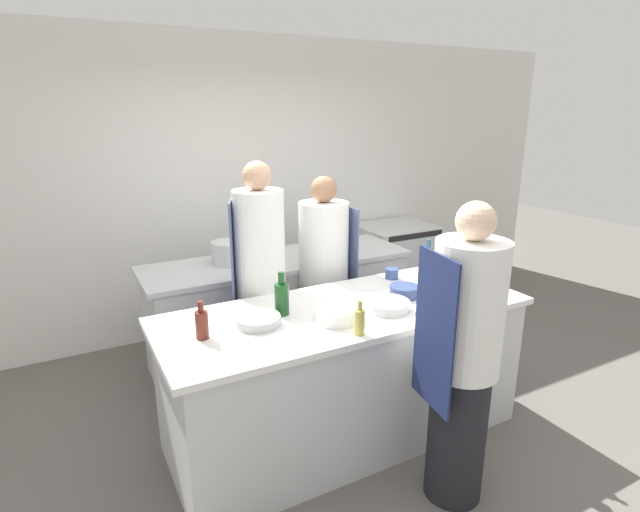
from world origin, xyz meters
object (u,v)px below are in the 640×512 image
Objects in this scene: bottle_water at (202,324)px; bowl_wooden_salad at (404,291)px; stockpot at (229,252)px; chef_at_stove at (324,281)px; oven_range at (394,266)px; chef_at_pass_far at (260,288)px; chef_at_prep_near at (463,360)px; bottle_wine at (478,282)px; bottle_sauce at (475,295)px; bowl_ceramic_blue at (337,315)px; bottle_olive_oil at (282,298)px; bowl_mixing_large at (258,320)px; bowl_prep_small at (388,305)px; bottle_vinegar at (359,321)px; bottle_cooking_oil at (427,265)px; cup at (392,273)px.

bottle_water is 1.37m from bowl_wooden_salad.
stockpot is (0.57, 1.27, 0.01)m from bottle_water.
bottle_water is at bearing -57.92° from chef_at_stove.
bowl_wooden_salad is at bearing -125.15° from oven_range.
chef_at_prep_near is at bearing -134.43° from chef_at_pass_far.
bowl_wooden_salad is 0.72× the size of stockpot.
oven_range is at bearing 67.55° from bottle_wine.
bottle_sauce is at bearing -12.51° from bottle_water.
chef_at_pass_far reaches higher than bowl_ceramic_blue.
bottle_olive_oil is at bearing -141.82° from oven_range.
bottle_olive_oil is 1.25× the size of bottle_water.
bowl_wooden_salad is at bearing -2.00° from bowl_mixing_large.
bottle_sauce is 1.69m from bottle_water.
oven_range is 3.40× the size of bowl_prep_small.
stockpot is (-1.08, 1.63, 0.01)m from bottle_sauce.
bottle_wine is (0.58, -1.05, 0.22)m from chef_at_stove.
chef_at_prep_near is 1.41m from bottle_water.
bottle_vinegar is 0.94× the size of bottle_water.
cup is (-0.19, 0.17, -0.09)m from bottle_cooking_oil.
chef_at_stove is 0.82m from bowl_wooden_salad.
chef_at_pass_far is 0.97m from cup.
chef_at_pass_far is 8.34× the size of bottle_water.
chef_at_pass_far is 8.89× the size of bottle_sauce.
bottle_wine is 1.14× the size of bowl_mixing_large.
chef_at_pass_far is 7.02× the size of bowl_ceramic_blue.
stockpot is (-0.61, 2.03, 0.16)m from chef_at_prep_near.
bowl_ceramic_blue is at bearing -82.13° from stockpot.
bowl_prep_small is at bearing 30.93° from bottle_vinegar.
bottle_olive_oil is 0.53m from bottle_vinegar.
bottle_vinegar is 0.67× the size of bottle_wine.
bowl_prep_small is at bearing -148.78° from bowl_wooden_salad.
cup is at bearing 34.59° from chef_at_stove.
bottle_water is 0.78× the size of stockpot.
bowl_mixing_large is 1.27m from stockpot.
chef_at_prep_near reaches higher than bowl_mixing_large.
bottle_olive_oil reaches higher than bowl_prep_small.
bottle_cooking_oil is 1.46× the size of bottle_water.
chef_at_pass_far reaches higher than oven_range.
chef_at_stove is 8.30× the size of bowl_wooden_salad.
bowl_wooden_salad is at bearing -58.13° from stockpot.
bottle_olive_oil is at bearing 134.53° from bowl_ceramic_blue.
bottle_sauce is 0.56m from bowl_prep_small.
bottle_olive_oil is 1.34× the size of bottle_sauce.
bottle_vinegar is 0.73× the size of stockpot.
bowl_mixing_large is 0.47m from bowl_ceramic_blue.
bottle_cooking_oil is at bearing -20.19° from chef_at_prep_near.
bowl_ceramic_blue is (-0.88, 0.22, -0.04)m from bottle_sauce.
bowl_mixing_large is 1.03m from bowl_wooden_salad.
bowl_prep_small is (-0.05, -0.93, 0.13)m from chef_at_stove.
bowl_prep_small is (0.80, -0.18, 0.00)m from bowl_mixing_large.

